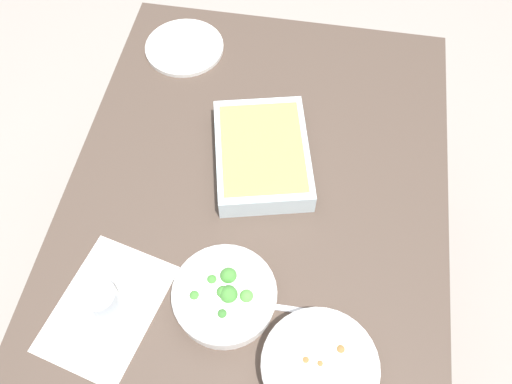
{
  "coord_description": "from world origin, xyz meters",
  "views": [
    {
      "loc": [
        0.64,
        0.11,
        1.82
      ],
      "look_at": [
        0.0,
        0.0,
        0.74
      ],
      "focal_mm": 37.32,
      "sensor_mm": 36.0,
      "label": 1
    }
  ],
  "objects_px": {
    "stew_bowl": "(319,367)",
    "drink_cup": "(103,302)",
    "side_plate": "(184,47)",
    "fork_on_table": "(268,197)",
    "spoon_by_broccoli": "(262,305)",
    "baking_dish": "(261,154)",
    "spoon_by_stew": "(307,351)",
    "broccoli_bowl": "(225,295)"
  },
  "relations": [
    {
      "from": "side_plate",
      "to": "fork_on_table",
      "type": "bearing_deg",
      "value": 35.05
    },
    {
      "from": "spoon_by_broccoli",
      "to": "fork_on_table",
      "type": "distance_m",
      "value": 0.26
    },
    {
      "from": "drink_cup",
      "to": "spoon_by_stew",
      "type": "xyz_separation_m",
      "value": [
        0.02,
        0.42,
        -0.03
      ]
    },
    {
      "from": "stew_bowl",
      "to": "fork_on_table",
      "type": "relative_size",
      "value": 1.3
    },
    {
      "from": "side_plate",
      "to": "spoon_by_broccoli",
      "type": "xyz_separation_m",
      "value": [
        0.7,
        0.34,
        -0.0
      ]
    },
    {
      "from": "baking_dish",
      "to": "drink_cup",
      "type": "distance_m",
      "value": 0.49
    },
    {
      "from": "baking_dish",
      "to": "fork_on_table",
      "type": "relative_size",
      "value": 1.97
    },
    {
      "from": "side_plate",
      "to": "spoon_by_broccoli",
      "type": "height_order",
      "value": "side_plate"
    },
    {
      "from": "broccoli_bowl",
      "to": "baking_dish",
      "type": "height_order",
      "value": "broccoli_bowl"
    },
    {
      "from": "broccoli_bowl",
      "to": "side_plate",
      "type": "xyz_separation_m",
      "value": [
        -0.71,
        -0.26,
        -0.02
      ]
    },
    {
      "from": "baking_dish",
      "to": "spoon_by_broccoli",
      "type": "bearing_deg",
      "value": 9.72
    },
    {
      "from": "broccoli_bowl",
      "to": "baking_dish",
      "type": "relative_size",
      "value": 0.63
    },
    {
      "from": "broccoli_bowl",
      "to": "fork_on_table",
      "type": "distance_m",
      "value": 0.27
    },
    {
      "from": "stew_bowl",
      "to": "broccoli_bowl",
      "type": "bearing_deg",
      "value": -118.31
    },
    {
      "from": "baking_dish",
      "to": "spoon_by_stew",
      "type": "distance_m",
      "value": 0.47
    },
    {
      "from": "baking_dish",
      "to": "drink_cup",
      "type": "height_order",
      "value": "drink_cup"
    },
    {
      "from": "drink_cup",
      "to": "side_plate",
      "type": "height_order",
      "value": "drink_cup"
    },
    {
      "from": "side_plate",
      "to": "fork_on_table",
      "type": "height_order",
      "value": "side_plate"
    },
    {
      "from": "broccoli_bowl",
      "to": "spoon_by_stew",
      "type": "relative_size",
      "value": 1.45
    },
    {
      "from": "spoon_by_stew",
      "to": "side_plate",
      "type": "bearing_deg",
      "value": -150.64
    },
    {
      "from": "drink_cup",
      "to": "spoon_by_broccoli",
      "type": "relative_size",
      "value": 0.48
    },
    {
      "from": "spoon_by_broccoli",
      "to": "spoon_by_stew",
      "type": "bearing_deg",
      "value": 52.37
    },
    {
      "from": "broccoli_bowl",
      "to": "drink_cup",
      "type": "bearing_deg",
      "value": -76.34
    },
    {
      "from": "stew_bowl",
      "to": "drink_cup",
      "type": "height_order",
      "value": "drink_cup"
    },
    {
      "from": "drink_cup",
      "to": "spoon_by_broccoli",
      "type": "xyz_separation_m",
      "value": [
        -0.06,
        0.32,
        -0.03
      ]
    },
    {
      "from": "stew_bowl",
      "to": "spoon_by_stew",
      "type": "distance_m",
      "value": 0.05
    },
    {
      "from": "baking_dish",
      "to": "stew_bowl",
      "type": "bearing_deg",
      "value": 21.93
    },
    {
      "from": "drink_cup",
      "to": "spoon_by_broccoli",
      "type": "height_order",
      "value": "drink_cup"
    },
    {
      "from": "stew_bowl",
      "to": "side_plate",
      "type": "bearing_deg",
      "value": -150.25
    },
    {
      "from": "spoon_by_broccoli",
      "to": "stew_bowl",
      "type": "bearing_deg",
      "value": 48.76
    },
    {
      "from": "stew_bowl",
      "to": "broccoli_bowl",
      "type": "distance_m",
      "value": 0.24
    },
    {
      "from": "stew_bowl",
      "to": "broccoli_bowl",
      "type": "xyz_separation_m",
      "value": [
        -0.11,
        -0.21,
        -0.0
      ]
    },
    {
      "from": "side_plate",
      "to": "stew_bowl",
      "type": "bearing_deg",
      "value": 29.75
    },
    {
      "from": "spoon_by_broccoli",
      "to": "broccoli_bowl",
      "type": "bearing_deg",
      "value": -89.15
    },
    {
      "from": "baking_dish",
      "to": "fork_on_table",
      "type": "height_order",
      "value": "baking_dish"
    },
    {
      "from": "side_plate",
      "to": "spoon_by_stew",
      "type": "height_order",
      "value": "side_plate"
    },
    {
      "from": "broccoli_bowl",
      "to": "baking_dish",
      "type": "distance_m",
      "value": 0.36
    },
    {
      "from": "stew_bowl",
      "to": "baking_dish",
      "type": "height_order",
      "value": "baking_dish"
    },
    {
      "from": "side_plate",
      "to": "spoon_by_broccoli",
      "type": "distance_m",
      "value": 0.78
    },
    {
      "from": "fork_on_table",
      "to": "baking_dish",
      "type": "bearing_deg",
      "value": -161.26
    },
    {
      "from": "stew_bowl",
      "to": "drink_cup",
      "type": "distance_m",
      "value": 0.45
    },
    {
      "from": "drink_cup",
      "to": "fork_on_table",
      "type": "relative_size",
      "value": 0.49
    }
  ]
}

